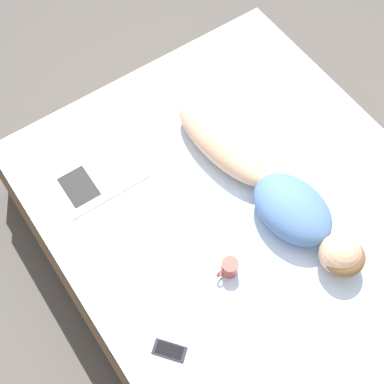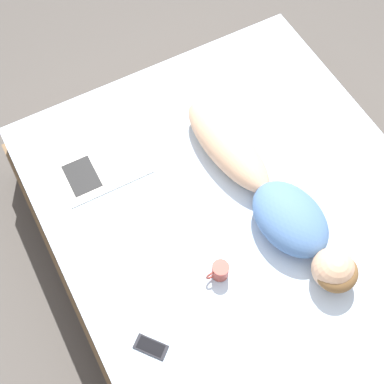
# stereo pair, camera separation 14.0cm
# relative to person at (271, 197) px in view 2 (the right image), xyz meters

# --- Properties ---
(ground_plane) EXTENTS (12.00, 12.00, 0.00)m
(ground_plane) POSITION_rel_person_xyz_m (0.14, -0.03, -0.62)
(ground_plane) COLOR #4C4742
(bed) EXTENTS (1.93, 2.25, 0.52)m
(bed) POSITION_rel_person_xyz_m (0.14, -0.03, -0.36)
(bed) COLOR brown
(bed) RESTS_ON ground_plane
(person) EXTENTS (0.38, 1.30, 0.20)m
(person) POSITION_rel_person_xyz_m (0.00, 0.00, 0.00)
(person) COLOR tan
(person) RESTS_ON bed
(open_magazine) EXTENTS (0.47, 0.31, 0.01)m
(open_magazine) POSITION_rel_person_xyz_m (0.67, -0.61, -0.09)
(open_magazine) COLOR silver
(open_magazine) RESTS_ON bed
(coffee_mug) EXTENTS (0.12, 0.08, 0.10)m
(coffee_mug) POSITION_rel_person_xyz_m (0.41, 0.20, -0.05)
(coffee_mug) COLOR #993D33
(coffee_mug) RESTS_ON bed
(cell_phone) EXTENTS (0.15, 0.16, 0.01)m
(cell_phone) POSITION_rel_person_xyz_m (0.85, 0.35, -0.09)
(cell_phone) COLOR black
(cell_phone) RESTS_ON bed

